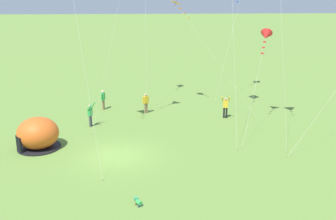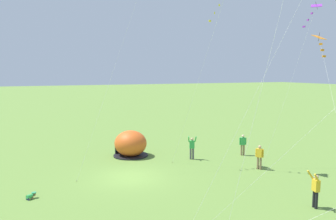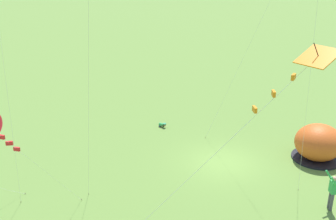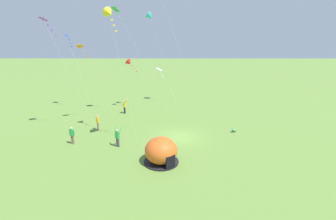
{
  "view_description": "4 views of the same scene",
  "coord_description": "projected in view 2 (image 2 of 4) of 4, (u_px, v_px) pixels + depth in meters",
  "views": [
    {
      "loc": [
        1.82,
        -22.99,
        10.06
      ],
      "look_at": [
        3.24,
        0.11,
        2.94
      ],
      "focal_mm": 42.0,
      "sensor_mm": 36.0,
      "label": 1
    },
    {
      "loc": [
        19.95,
        -5.91,
        6.85
      ],
      "look_at": [
        -1.26,
        3.23,
        4.14
      ],
      "focal_mm": 35.0,
      "sensor_mm": 36.0,
      "label": 2
    },
    {
      "loc": [
        10.36,
        17.14,
        10.86
      ],
      "look_at": [
        3.43,
        0.06,
        3.73
      ],
      "focal_mm": 42.0,
      "sensor_mm": 36.0,
      "label": 3
    },
    {
      "loc": [
        -21.4,
        0.96,
        9.0
      ],
      "look_at": [
        2.56,
        1.14,
        2.15
      ],
      "focal_mm": 24.0,
      "sensor_mm": 36.0,
      "label": 4
    }
  ],
  "objects": [
    {
      "name": "kite_purple",
      "position": [
        313.0,
        13.0,
        23.32
      ],
      "size": [
        0.99,
        4.78,
        11.82
      ],
      "color": "silver",
      "rests_on": "ground"
    },
    {
      "name": "toddler_crawling",
      "position": [
        31.0,
        196.0,
        17.68
      ],
      "size": [
        0.44,
        0.53,
        0.32
      ],
      "color": "green",
      "rests_on": "ground"
    },
    {
      "name": "person_arms_raised",
      "position": [
        316.0,
        189.0,
        16.41
      ],
      "size": [
        0.69,
        0.56,
        1.89
      ],
      "color": "black",
      "rests_on": "ground"
    },
    {
      "name": "person_watching_sky",
      "position": [
        243.0,
        144.0,
        26.84
      ],
      "size": [
        0.34,
        0.57,
        1.72
      ],
      "color": "#8C7251",
      "rests_on": "ground"
    },
    {
      "name": "person_far_back",
      "position": [
        192.0,
        147.0,
        25.6
      ],
      "size": [
        0.61,
        0.71,
        1.89
      ],
      "color": "#4C4C51",
      "rests_on": "ground"
    },
    {
      "name": "ground_plane",
      "position": [
        130.0,
        177.0,
        21.32
      ],
      "size": [
        300.0,
        300.0,
        0.0
      ],
      "primitive_type": "plane",
      "color": "olive"
    },
    {
      "name": "kite_orange",
      "position": [
        320.0,
        44.0,
        20.12
      ],
      "size": [
        6.81,
        4.33,
        9.27
      ],
      "color": "silver",
      "rests_on": "ground"
    },
    {
      "name": "person_near_tent",
      "position": [
        259.0,
        156.0,
        22.97
      ],
      "size": [
        0.51,
        0.41,
        1.72
      ],
      "color": "#8C7251",
      "rests_on": "ground"
    },
    {
      "name": "popup_tent",
      "position": [
        131.0,
        144.0,
        26.61
      ],
      "size": [
        2.81,
        2.81,
        2.1
      ],
      "color": "#D8591E",
      "rests_on": "ground"
    }
  ]
}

